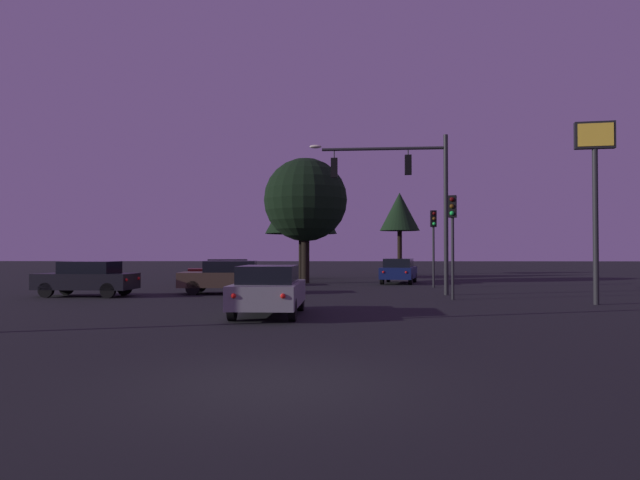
{
  "coord_description": "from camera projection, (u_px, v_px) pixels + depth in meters",
  "views": [
    {
      "loc": [
        0.87,
        -8.33,
        1.94
      ],
      "look_at": [
        0.3,
        17.5,
        2.48
      ],
      "focal_mm": 31.83,
      "sensor_mm": 36.0,
      "label": 1
    }
  ],
  "objects": [
    {
      "name": "ground_plane",
      "position": [
        318.0,
        285.0,
        32.8
      ],
      "size": [
        168.0,
        168.0,
        0.0
      ],
      "primitive_type": "plane",
      "color": "black",
      "rests_on": "ground"
    },
    {
      "name": "traffic_signal_mast_arm",
      "position": [
        407.0,
        186.0,
        25.61
      ],
      "size": [
        6.26,
        0.67,
        7.21
      ],
      "color": "#232326",
      "rests_on": "ground"
    },
    {
      "name": "traffic_light_corner_left",
      "position": [
        452.0,
        226.0,
        22.94
      ],
      "size": [
        0.37,
        0.39,
        4.22
      ],
      "color": "#232326",
      "rests_on": "ground"
    },
    {
      "name": "traffic_light_corner_right",
      "position": [
        434.0,
        233.0,
        30.73
      ],
      "size": [
        0.32,
        0.36,
        4.18
      ],
      "color": "#232326",
      "rests_on": "ground"
    },
    {
      "name": "car_nearside_lane",
      "position": [
        269.0,
        289.0,
        17.2
      ],
      "size": [
        2.0,
        4.4,
        1.52
      ],
      "color": "gray",
      "rests_on": "ground"
    },
    {
      "name": "car_crossing_left",
      "position": [
        228.0,
        276.0,
        26.16
      ],
      "size": [
        4.49,
        2.15,
        1.52
      ],
      "color": "#473828",
      "rests_on": "ground"
    },
    {
      "name": "car_crossing_right",
      "position": [
        87.0,
        278.0,
        24.57
      ],
      "size": [
        4.29,
        2.08,
        1.52
      ],
      "color": "black",
      "rests_on": "ground"
    },
    {
      "name": "car_far_lane",
      "position": [
        399.0,
        270.0,
        34.76
      ],
      "size": [
        2.8,
        4.64,
        1.52
      ],
      "color": "#0F1947",
      "rests_on": "ground"
    },
    {
      "name": "car_parked_lot",
      "position": [
        225.0,
        272.0,
        31.89
      ],
      "size": [
        4.32,
        2.74,
        1.52
      ],
      "color": "#4C0F0F",
      "rests_on": "ground"
    },
    {
      "name": "store_sign_illuminated",
      "position": [
        595.0,
        170.0,
        20.85
      ],
      "size": [
        1.42,
        0.48,
        6.74
      ],
      "color": "#232326",
      "rests_on": "ground"
    },
    {
      "name": "tree_behind_sign",
      "position": [
        305.0,
        200.0,
        34.95
      ],
      "size": [
        5.15,
        5.15,
        7.72
      ],
      "color": "black",
      "rests_on": "ground"
    },
    {
      "name": "tree_left_far",
      "position": [
        400.0,
        212.0,
        48.48
      ],
      "size": [
        3.4,
        3.4,
        7.02
      ],
      "color": "black",
      "rests_on": "ground"
    },
    {
      "name": "tree_center_horizon",
      "position": [
        301.0,
        201.0,
        40.95
      ],
      "size": [
        5.19,
        5.19,
        8.07
      ],
      "color": "black",
      "rests_on": "ground"
    }
  ]
}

